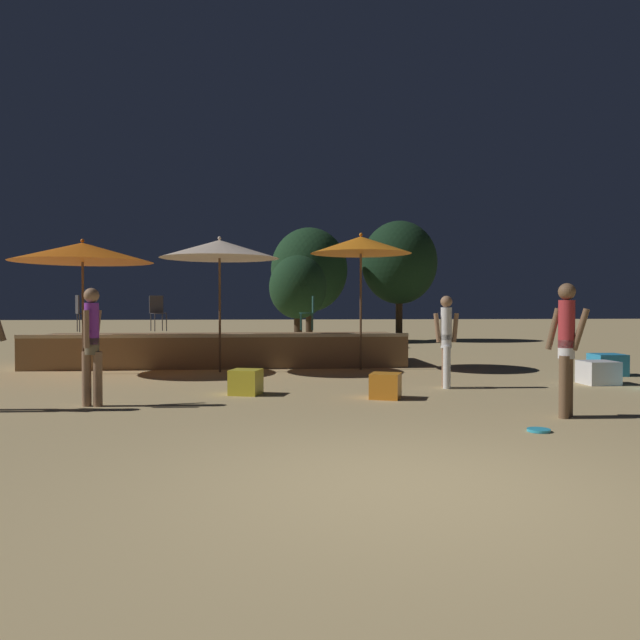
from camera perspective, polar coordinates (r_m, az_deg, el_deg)
The scene contains 19 objects.
ground_plane at distance 5.23m, azimuth 8.21°, elevation -14.86°, with size 120.00×120.00×0.00m, color tan.
wooden_deck at distance 15.70m, azimuth -9.03°, elevation -2.67°, with size 8.84×2.73×0.81m.
patio_umbrella_0 at distance 13.82m, azimuth -9.17°, elevation 6.40°, with size 2.59×2.59×2.96m.
patio_umbrella_1 at distance 14.25m, azimuth 3.76°, elevation 6.84°, with size 2.30×2.30×3.11m.
patio_umbrella_2 at distance 14.23m, azimuth -20.89°, elevation 5.79°, with size 2.95×2.95×2.87m.
cube_seat_0 at distance 9.87m, azimuth 6.01°, elevation -6.01°, with size 0.58×0.58×0.40m.
cube_seat_1 at distance 14.34m, azimuth 24.80°, elevation -3.73°, with size 0.64×0.64×0.45m.
cube_seat_2 at distance 12.67m, azimuth 24.10°, elevation -4.41°, with size 0.60×0.60×0.43m.
cube_seat_3 at distance 10.31m, azimuth -6.80°, elevation -5.65°, with size 0.58×0.58×0.41m.
person_1 at distance 9.58m, azimuth -20.13°, elevation -1.92°, with size 0.29×0.49×1.71m.
person_2 at distance 11.20m, azimuth 11.47°, elevation -1.72°, with size 0.45×0.29×1.63m.
person_3 at distance 8.70m, azimuth 21.60°, elevation -2.07°, with size 0.46×0.44×1.75m.
bistro_chair_0 at distance 16.38m, azimuth -0.92°, elevation 0.97°, with size 0.40×0.40×0.90m.
bistro_chair_1 at distance 16.36m, azimuth -14.65°, elevation 0.93°, with size 0.46×0.46×0.90m.
bistro_chair_2 at distance 16.36m, azimuth -21.03°, elevation 0.89°, with size 0.46×0.46×0.90m.
frisbee_disc at distance 7.73m, azimuth 19.37°, elevation -9.48°, with size 0.26×0.26×0.03m.
background_tree_0 at distance 21.39m, azimuth -2.02°, elevation 2.99°, with size 1.98×1.98×3.18m.
background_tree_1 at distance 25.04m, azimuth -0.99°, elevation 4.60°, with size 3.06×3.06×4.58m.
background_tree_2 at distance 25.96m, azimuth 7.26°, elevation 5.22°, with size 3.11×3.11×4.94m.
Camera 1 is at (-1.18, -4.88, 1.46)m, focal length 35.00 mm.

